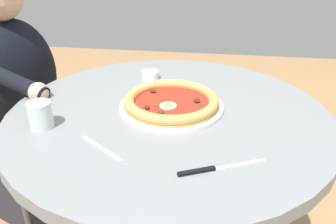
% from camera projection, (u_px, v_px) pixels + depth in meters
% --- Properties ---
extents(dining_table, '(1.01, 1.01, 0.74)m').
position_uv_depth(dining_table, '(169.00, 146.00, 1.13)').
color(dining_table, gray).
rests_on(dining_table, ground).
extents(pizza_on_plate, '(0.33, 0.33, 0.04)m').
position_uv_depth(pizza_on_plate, '(171.00, 102.00, 1.08)').
color(pizza_on_plate, white).
rests_on(pizza_on_plate, dining_table).
extents(water_glass, '(0.07, 0.07, 0.08)m').
position_uv_depth(water_glass, '(41.00, 116.00, 0.96)').
color(water_glass, silver).
rests_on(water_glass, dining_table).
extents(steak_knife, '(0.10, 0.21, 0.01)m').
position_uv_depth(steak_knife, '(209.00, 169.00, 0.79)').
color(steak_knife, silver).
rests_on(steak_knife, dining_table).
extents(ramekin_capers, '(0.07, 0.07, 0.03)m').
position_uv_depth(ramekin_capers, '(150.00, 75.00, 1.30)').
color(ramekin_capers, white).
rests_on(ramekin_capers, dining_table).
extents(fork_utensil, '(0.11, 0.14, 0.00)m').
position_uv_depth(fork_utensil, '(102.00, 149.00, 0.87)').
color(fork_utensil, '#BCBCC1').
rests_on(fork_utensil, dining_table).
extents(diner_person, '(0.50, 0.47, 1.12)m').
position_uv_depth(diner_person, '(25.00, 120.00, 1.50)').
color(diner_person, '#282833').
rests_on(diner_person, ground).
extents(cafe_chair_diner, '(0.52, 0.52, 0.90)m').
position_uv_depth(cafe_chair_diner, '(2.00, 106.00, 1.55)').
color(cafe_chair_diner, '#504A45').
rests_on(cafe_chair_diner, ground).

